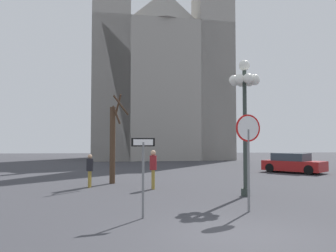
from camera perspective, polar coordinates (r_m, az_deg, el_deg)
The scene contains 9 objects.
ground_plane at distance 8.51m, azimuth 11.81°, elevation -17.26°, with size 120.00×120.00×0.00m, color #38383D.
cathedral at distance 44.80m, azimuth -1.38°, elevation 10.15°, with size 17.70×13.21×38.85m.
stop_sign at distance 11.18m, azimuth 12.95°, elevation -2.61°, with size 0.84×0.24×3.02m.
one_way_arrow_sign at distance 10.01m, azimuth -4.08°, elevation -6.61°, with size 0.68×0.22×2.27m.
street_lamp at distance 14.51m, azimuth 12.38°, elevation 5.23°, with size 1.28×1.28×5.48m.
bare_tree at distance 18.46m, azimuth -8.94°, elevation -2.49°, with size 0.99×1.33×4.66m.
parked_car_near_red at distance 26.09m, azimuth 19.74°, elevation -5.77°, with size 4.05×4.27×1.37m.
pedestrian_walking at distance 17.09m, azimuth -12.63°, elevation -6.62°, with size 0.32×0.32×1.57m.
pedestrian_standing at distance 16.09m, azimuth -2.44°, elevation -6.44°, with size 0.32×0.32×1.78m.
Camera 1 is at (-2.49, -7.84, 2.16)m, focal length 37.37 mm.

